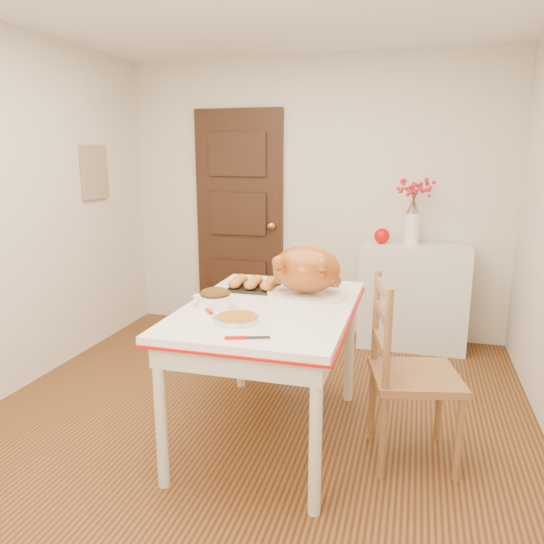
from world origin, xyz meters
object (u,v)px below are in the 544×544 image
(sideboard, at_px, (413,296))
(turkey_platter, at_px, (306,272))
(chair_oak, at_px, (416,372))
(pumpkin_pie, at_px, (237,317))
(kitchen_table, at_px, (270,372))

(sideboard, distance_m, turkey_platter, 1.74)
(chair_oak, distance_m, pumpkin_pie, 1.01)
(sideboard, relative_size, kitchen_table, 0.66)
(chair_oak, bearing_deg, pumpkin_pie, 97.36)
(kitchen_table, relative_size, chair_oak, 1.34)
(pumpkin_pie, bearing_deg, sideboard, 67.86)
(sideboard, height_order, chair_oak, chair_oak)
(chair_oak, bearing_deg, kitchen_table, 76.81)
(kitchen_table, height_order, chair_oak, chair_oak)
(chair_oak, xyz_separation_m, turkey_platter, (-0.66, 0.24, 0.46))
(pumpkin_pie, bearing_deg, chair_oak, 20.18)
(sideboard, distance_m, pumpkin_pie, 2.32)
(pumpkin_pie, bearing_deg, turkey_platter, 67.15)
(chair_oak, bearing_deg, turkey_platter, 57.15)
(chair_oak, bearing_deg, sideboard, -11.65)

